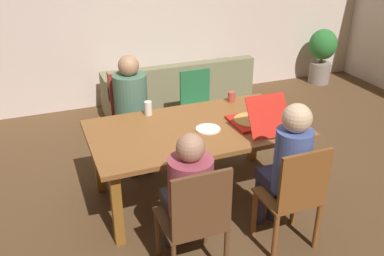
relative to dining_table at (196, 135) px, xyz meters
name	(u,v)px	position (x,y,z in m)	size (l,w,h in m)	color
ground_plane	(196,194)	(0.00, 0.00, -0.65)	(20.00, 20.00, 0.00)	brown
back_wall	(124,0)	(0.00, 2.65, 0.80)	(7.90, 0.12, 2.91)	beige
dining_table	(196,135)	(0.00, 0.00, 0.00)	(1.94, 1.07, 0.74)	brown
chair_0	(130,115)	(-0.39, 0.96, -0.13)	(0.38, 0.42, 0.98)	#AF2F2D
person_0	(132,103)	(-0.39, 0.82, 0.06)	(0.35, 0.52, 1.22)	#302B48
chair_1	(196,217)	(-0.39, -0.99, -0.11)	(0.46, 0.45, 0.96)	brown
person_1	(188,189)	(-0.39, -0.83, 0.02)	(0.33, 0.50, 1.15)	#3A383C
chair_2	(295,196)	(0.44, -0.98, -0.14)	(0.45, 0.39, 0.94)	brown
person_2	(287,163)	(0.44, -0.84, 0.07)	(0.28, 0.49, 1.25)	#332F4D
chair_3	(198,106)	(0.44, 1.01, -0.17)	(0.38, 0.43, 0.89)	#296D3E
pizza_box_0	(254,120)	(0.52, -0.16, 0.13)	(0.38, 0.57, 0.35)	red
plate_0	(208,129)	(0.08, -0.08, 0.09)	(0.23, 0.23, 0.01)	white
plate_1	(260,106)	(0.79, 0.21, 0.09)	(0.21, 0.21, 0.03)	white
drinking_glass_0	(148,108)	(-0.33, 0.43, 0.15)	(0.07, 0.07, 0.14)	silver
drinking_glass_1	(231,97)	(0.57, 0.44, 0.14)	(0.08, 0.08, 0.11)	#BB4533
couch	(177,94)	(0.51, 1.96, -0.38)	(1.96, 0.80, 0.78)	#807D58
potted_plant	(322,53)	(3.11, 2.27, -0.14)	(0.44, 0.44, 0.89)	gray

